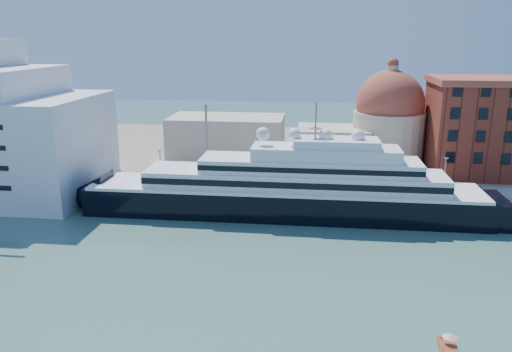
# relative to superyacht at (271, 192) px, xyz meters

# --- Properties ---
(ground) EXTENTS (400.00, 400.00, 0.00)m
(ground) POSITION_rel_superyacht_xyz_m (5.05, -23.00, -4.57)
(ground) COLOR #38625B
(ground) RESTS_ON ground
(quay) EXTENTS (180.00, 10.00, 2.50)m
(quay) POSITION_rel_superyacht_xyz_m (5.05, 11.00, -3.32)
(quay) COLOR gray
(quay) RESTS_ON ground
(land) EXTENTS (260.00, 72.00, 2.00)m
(land) POSITION_rel_superyacht_xyz_m (5.05, 52.00, -3.57)
(land) COLOR slate
(land) RESTS_ON ground
(quay_fence) EXTENTS (180.00, 0.10, 1.20)m
(quay_fence) POSITION_rel_superyacht_xyz_m (5.05, 6.50, -1.47)
(quay_fence) COLOR slate
(quay_fence) RESTS_ON quay
(superyacht) EXTENTS (88.56, 12.28, 26.47)m
(superyacht) POSITION_rel_superyacht_xyz_m (0.00, 0.00, 0.00)
(superyacht) COLOR black
(superyacht) RESTS_ON ground
(service_barge) EXTENTS (11.55, 5.09, 2.51)m
(service_barge) POSITION_rel_superyacht_xyz_m (-28.09, -0.23, -3.85)
(service_barge) COLOR white
(service_barge) RESTS_ON ground
(water_taxi) EXTENTS (2.44, 5.75, 2.65)m
(water_taxi) POSITION_rel_superyacht_xyz_m (23.91, -44.12, -3.93)
(water_taxi) COLOR brown
(water_taxi) RESTS_ON ground
(church) EXTENTS (66.00, 18.00, 25.50)m
(church) POSITION_rel_superyacht_xyz_m (11.44, 34.72, 6.34)
(church) COLOR beige
(church) RESTS_ON land
(lamp_posts) EXTENTS (120.80, 2.40, 18.00)m
(lamp_posts) POSITION_rel_superyacht_xyz_m (-7.62, 9.27, 5.27)
(lamp_posts) COLOR slate
(lamp_posts) RESTS_ON quay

